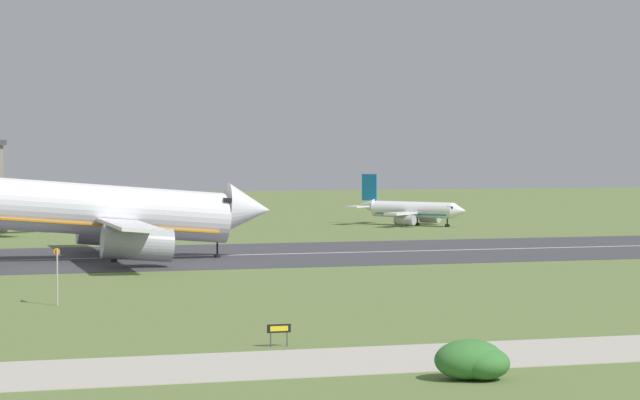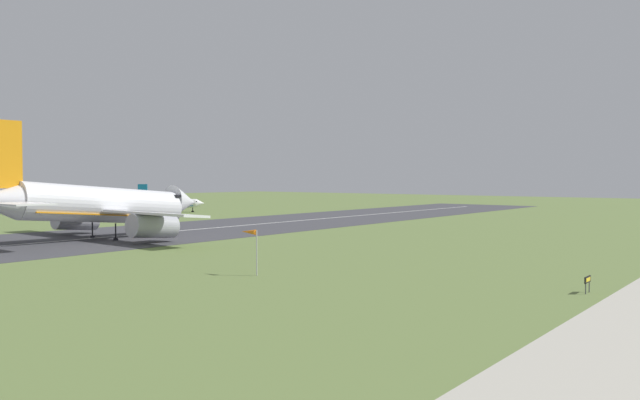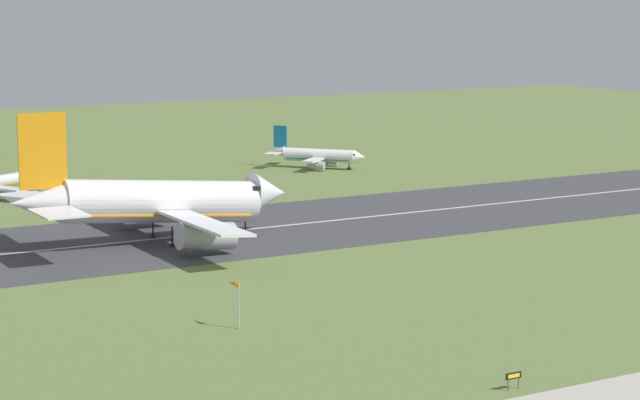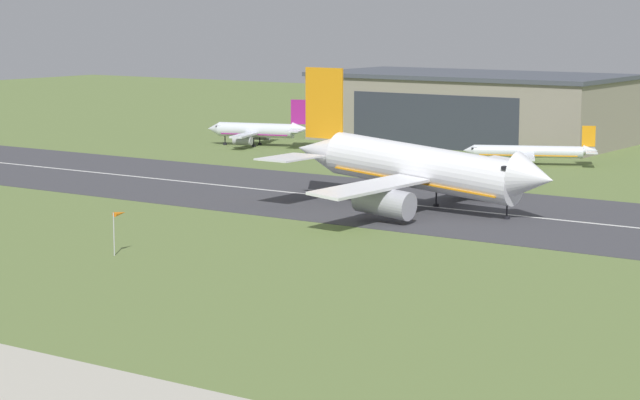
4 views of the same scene
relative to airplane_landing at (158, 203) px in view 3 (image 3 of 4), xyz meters
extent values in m
plane|color=olive|center=(-8.33, -57.49, -5.93)|extent=(606.21, 606.21, 0.00)
cube|color=#3D3D42|center=(-8.33, 3.04, -5.90)|extent=(366.21, 40.98, 0.06)
cube|color=silver|center=(-8.33, 3.04, -5.86)|extent=(329.59, 0.70, 0.01)
cylinder|color=white|center=(0.43, -0.01, 0.24)|extent=(30.31, 7.11, 8.58)
cone|color=white|center=(18.12, -0.51, 0.24)|extent=(6.29, 6.45, 6.70)
cone|color=white|center=(-18.20, 0.51, 1.37)|extent=(8.10, 5.87, 6.22)
cube|color=black|center=(15.02, -0.42, 1.50)|extent=(1.28, 5.37, 0.52)
cube|color=orange|center=(0.43, -0.01, -1.48)|extent=(26.86, 6.71, 2.28)
cube|color=white|center=(0.63, -14.22, -0.85)|extent=(5.78, 22.25, 0.80)
cylinder|color=#A8A8B2|center=(1.71, -12.48, -3.05)|extent=(8.54, 4.13, 4.52)
cube|color=white|center=(1.42, 14.16, -0.85)|extent=(5.78, 22.25, 0.80)
cylinder|color=#A8A8B2|center=(2.40, 12.37, -3.05)|extent=(8.54, 4.13, 4.52)
cube|color=orange|center=(-17.07, 0.48, 8.72)|extent=(6.83, 0.47, 10.67)
cube|color=white|center=(-17.69, -7.45, 1.19)|extent=(6.24, 9.77, 0.24)
cube|color=white|center=(-17.25, 8.42, 1.19)|extent=(6.24, 9.77, 0.24)
cylinder|color=black|center=(14.10, -0.39, -4.41)|extent=(0.24, 0.24, 3.03)
cylinder|color=black|center=(14.10, -0.39, -5.71)|extent=(0.84, 0.84, 0.44)
cylinder|color=black|center=(0.42, -3.78, -4.41)|extent=(0.24, 0.24, 3.03)
cylinder|color=black|center=(0.42, -3.78, -5.71)|extent=(0.84, 0.84, 0.44)
cylinder|color=black|center=(0.63, 3.75, -4.41)|extent=(0.24, 0.24, 3.03)
cylinder|color=black|center=(0.63, 3.75, -5.71)|extent=(0.84, 0.84, 0.44)
cylinder|color=white|center=(63.52, 60.45, -3.12)|extent=(12.11, 13.98, 2.77)
cone|color=white|center=(69.28, 53.37, -3.12)|extent=(3.72, 3.68, 2.77)
cone|color=white|center=(57.49, 67.86, -2.62)|extent=(4.03, 4.15, 2.49)
cube|color=black|center=(68.42, 54.43, -2.57)|extent=(2.52, 2.34, 0.44)
cube|color=#146B9E|center=(63.52, 60.45, -3.88)|extent=(11.00, 12.67, 0.20)
cube|color=white|center=(59.90, 57.10, -3.60)|extent=(7.12, 6.47, 0.40)
cylinder|color=#A8A8B2|center=(60.67, 57.06, -4.71)|extent=(3.60, 3.87, 1.72)
cube|color=white|center=(67.53, 63.31, -3.60)|extent=(7.12, 6.47, 0.40)
cylinder|color=#A8A8B2|center=(67.42, 62.55, -4.71)|extent=(3.60, 3.87, 1.72)
cube|color=#146B9E|center=(57.80, 67.47, 0.61)|extent=(2.12, 2.51, 4.70)
cube|color=white|center=(54.84, 65.57, -2.71)|extent=(4.95, 4.71, 0.24)
cube|color=white|center=(60.27, 69.99, -2.71)|extent=(4.95, 4.71, 0.24)
cylinder|color=black|center=(67.74, 55.26, -5.22)|extent=(0.24, 0.24, 1.42)
cylinder|color=black|center=(67.74, 55.26, -5.71)|extent=(0.84, 0.84, 0.44)
cylinder|color=black|center=(62.11, 59.55, -5.22)|extent=(0.24, 0.24, 1.42)
cylinder|color=black|center=(62.11, 59.55, -5.71)|extent=(0.84, 0.84, 0.44)
cylinder|color=black|center=(64.69, 61.64, -5.22)|extent=(0.24, 0.24, 1.42)
cylinder|color=black|center=(64.69, 61.64, -5.71)|extent=(0.84, 0.84, 0.44)
cone|color=silver|center=(0.37, 61.62, -2.96)|extent=(3.31, 3.00, 2.02)
cube|color=silver|center=(-7.66, 51.36, -3.76)|extent=(6.67, 9.49, 0.40)
cube|color=orange|center=(0.00, 61.44, -0.34)|extent=(2.32, 1.33, 3.82)
cube|color=silver|center=(-0.89, 64.17, -3.03)|extent=(3.43, 4.02, 0.24)
cube|color=silver|center=(1.61, 59.07, -3.03)|extent=(3.43, 4.02, 0.24)
cylinder|color=#B7B7BC|center=(-12.30, -49.87, -3.37)|extent=(0.14, 0.14, 5.12)
cone|color=orange|center=(-12.39, -48.70, -1.06)|extent=(0.76, 2.08, 0.60)
cylinder|color=#4C4C51|center=(-1.21, -81.99, -5.42)|extent=(0.10, 0.10, 1.02)
cylinder|color=#4C4C51|center=(0.01, -81.99, -5.42)|extent=(0.10, 0.10, 1.02)
cube|color=black|center=(-0.60, -81.99, -4.60)|extent=(1.75, 0.12, 0.61)
cube|color=yellow|center=(-0.60, -82.05, -4.60)|extent=(1.33, 0.02, 0.37)
camera|label=1|loc=(-29.67, -186.18, 8.87)|focal=85.00mm
camera|label=2|loc=(-62.51, -98.27, 5.07)|focal=35.00mm
camera|label=3|loc=(-72.00, -167.33, 28.98)|focal=70.00mm
camera|label=4|loc=(89.45, -154.08, 22.64)|focal=70.00mm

